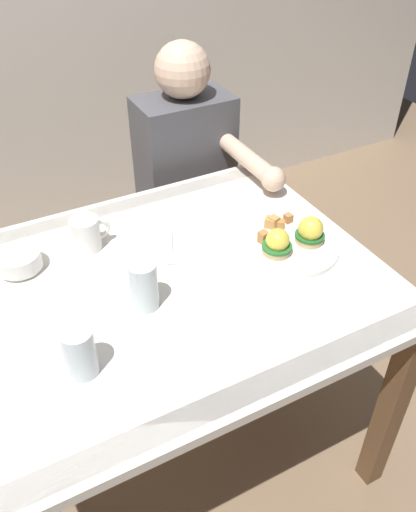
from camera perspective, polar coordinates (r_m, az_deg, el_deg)
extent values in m
plane|color=#7F664C|center=(1.95, -4.52, -19.79)|extent=(6.00, 6.00, 0.00)
cube|color=white|center=(1.39, -5.98, -3.70)|extent=(1.20, 0.90, 0.03)
cube|color=#B23838|center=(1.14, 2.22, -15.25)|extent=(1.20, 0.06, 0.00)
cube|color=#B23838|center=(1.69, -11.35, 4.70)|extent=(1.20, 0.06, 0.00)
cube|color=brown|center=(1.68, 19.02, -15.18)|extent=(0.06, 0.06, 0.71)
cube|color=brown|center=(2.10, 4.24, -0.08)|extent=(0.06, 0.06, 0.71)
cylinder|color=white|center=(1.51, 8.85, 0.99)|extent=(0.27, 0.27, 0.01)
cylinder|color=tan|center=(1.47, 7.38, 0.68)|extent=(0.08, 0.08, 0.02)
cylinder|color=#286B2D|center=(1.46, 7.42, 1.05)|extent=(0.08, 0.08, 0.01)
sphere|color=yellow|center=(1.45, 7.49, 1.71)|extent=(0.07, 0.07, 0.07)
cylinder|color=tan|center=(1.53, 10.81, 1.85)|extent=(0.08, 0.08, 0.02)
cylinder|color=#236028|center=(1.52, 10.87, 2.21)|extent=(0.08, 0.08, 0.01)
sphere|color=yellow|center=(1.51, 10.97, 2.90)|extent=(0.07, 0.07, 0.07)
cube|color=tan|center=(1.56, 7.08, 3.66)|extent=(0.03, 0.03, 0.03)
cube|color=#B77A42|center=(1.57, 7.77, 3.41)|extent=(0.03, 0.03, 0.02)
cube|color=#B77A42|center=(1.50, 5.96, 2.03)|extent=(0.03, 0.03, 0.04)
cube|color=#B77A42|center=(1.59, 8.59, 4.03)|extent=(0.02, 0.02, 0.03)
cube|color=tan|center=(1.56, 6.70, 3.61)|extent=(0.04, 0.04, 0.03)
cylinder|color=white|center=(1.51, -19.45, -1.23)|extent=(0.10, 0.10, 0.01)
cylinder|color=white|center=(1.49, -19.67, -0.41)|extent=(0.12, 0.12, 0.04)
cube|color=#F4DB66|center=(1.49, -19.67, -0.34)|extent=(0.03, 0.03, 0.02)
cube|color=#EA6B70|center=(1.49, -19.69, -0.45)|extent=(0.04, 0.04, 0.03)
cube|color=#F4A85B|center=(1.49, -19.77, -0.38)|extent=(0.03, 0.03, 0.03)
cube|color=#B7E093|center=(1.51, -19.09, -0.12)|extent=(0.03, 0.03, 0.02)
cylinder|color=white|center=(1.51, -12.96, 2.34)|extent=(0.08, 0.08, 0.09)
cylinder|color=black|center=(1.49, -13.18, 3.63)|extent=(0.07, 0.07, 0.01)
torus|color=white|center=(1.52, -11.44, 2.85)|extent=(0.06, 0.02, 0.06)
cube|color=silver|center=(1.52, -4.07, 1.34)|extent=(0.06, 0.11, 0.00)
cube|color=silver|center=(1.46, -4.14, -0.49)|extent=(0.04, 0.04, 0.00)
cylinder|color=silver|center=(1.29, -6.93, -3.15)|extent=(0.07, 0.07, 0.13)
cylinder|color=silver|center=(1.30, -6.88, -3.68)|extent=(0.06, 0.06, 0.10)
cylinder|color=silver|center=(1.17, -13.60, -10.01)|extent=(0.07, 0.07, 0.12)
cylinder|color=silver|center=(1.18, -13.44, -10.69)|extent=(0.06, 0.06, 0.08)
cylinder|color=#33333D|center=(2.18, -3.11, -2.74)|extent=(0.11, 0.11, 0.45)
cylinder|color=#33333D|center=(2.24, 1.05, -1.34)|extent=(0.11, 0.11, 0.45)
cube|color=#4C4C51|center=(2.01, -2.47, 10.00)|extent=(0.34, 0.20, 0.50)
sphere|color=beige|center=(1.88, -2.76, 19.33)|extent=(0.19, 0.19, 0.19)
cylinder|color=beige|center=(1.82, 4.40, 10.30)|extent=(0.06, 0.30, 0.06)
sphere|color=beige|center=(1.72, 7.02, 8.19)|extent=(0.08, 0.08, 0.08)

